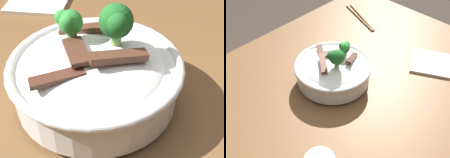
# 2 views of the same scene
# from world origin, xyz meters

# --- Properties ---
(dining_table) EXTENTS (1.11, 0.93, 0.76)m
(dining_table) POSITION_xyz_m (0.00, 0.00, 0.65)
(dining_table) COLOR brown
(dining_table) RESTS_ON ground
(rice_bowl) EXTENTS (0.24, 0.24, 0.14)m
(rice_bowl) POSITION_xyz_m (0.00, 0.10, 0.81)
(rice_bowl) COLOR white
(rice_bowl) RESTS_ON dining_table
(folded_napkin) EXTENTS (0.17, 0.17, 0.01)m
(folded_napkin) POSITION_xyz_m (0.29, -0.08, 0.77)
(folded_napkin) COLOR silver
(folded_napkin) RESTS_ON dining_table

